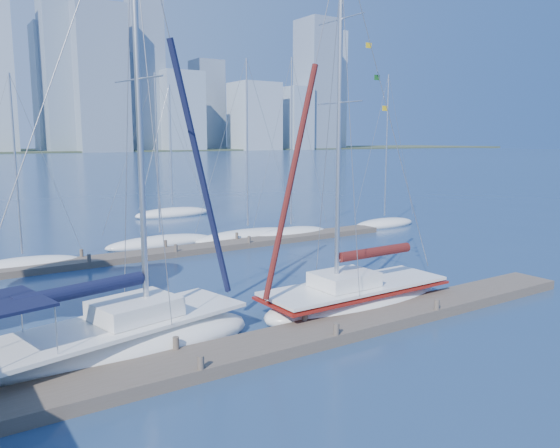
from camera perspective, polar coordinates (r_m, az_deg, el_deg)
ground at (r=19.64m, az=4.18°, el=-11.81°), size 700.00×700.00×0.00m
near_dock at (r=19.57m, az=4.19°, el=-11.26°), size 26.00×2.00×0.40m
far_dock at (r=33.95m, az=-9.78°, el=-2.72°), size 30.00×1.80×0.36m
sailboat_navy at (r=18.54m, az=-16.63°, el=-9.57°), size 9.77×4.98×15.75m
sailboat_maroon at (r=22.69m, az=7.87°, el=-5.97°), size 8.79×2.95×14.85m
bg_boat_0 at (r=32.41m, az=-25.25°, el=-3.92°), size 6.11×1.93×10.56m
bg_boat_2 at (r=36.62m, az=-12.39°, el=-1.87°), size 7.46×4.65×11.35m
bg_boat_3 at (r=38.08m, az=-3.36°, el=-1.24°), size 8.05×2.25×12.56m
bg_boat_4 at (r=39.01m, az=1.17°, el=-0.96°), size 6.23×2.37×12.77m
bg_boat_5 at (r=44.39m, az=10.85°, el=0.06°), size 6.08×2.39×12.13m
bg_boat_7 at (r=50.40m, az=-11.13°, el=1.12°), size 7.39×3.91×11.98m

